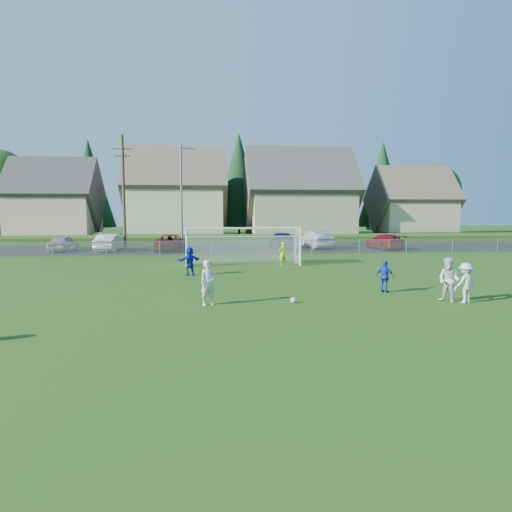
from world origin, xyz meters
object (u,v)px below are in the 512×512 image
object	(u,v)px
player_white_a	(208,283)
car_a	(63,243)
player_blue_a	(385,277)
player_blue_b	(190,261)
car_f	(316,240)
goalkeeper	(283,254)
car_c	(171,243)
soccer_goal	(243,240)
player_white_b	(449,280)
soccer_ball	(293,300)
player_white_c	(466,283)
car_b	(111,242)
car_e	(282,240)
car_g	(385,242)

from	to	relation	value
player_white_a	car_a	distance (m)	26.68
player_blue_a	player_blue_b	size ratio (longest dim) A/B	0.89
car_f	goalkeeper	bearing A→B (deg)	59.15
car_c	player_white_a	bearing A→B (deg)	100.15
car_c	soccer_goal	world-z (taller)	soccer_goal
player_white_a	player_white_b	distance (m)	9.46
soccer_ball	player_white_b	size ratio (longest dim) A/B	0.12
soccer_ball	soccer_goal	size ratio (longest dim) A/B	0.03
player_white_c	player_white_b	bearing A→B (deg)	-31.06
player_white_a	soccer_goal	xyz separation A→B (m)	(2.33, 12.59, 0.76)
car_c	player_white_c	bearing A→B (deg)	121.24
player_white_a	car_a	xyz separation A→B (m)	(-12.41, 23.62, -0.17)
player_blue_a	car_f	distance (m)	22.57
player_white_c	car_a	world-z (taller)	player_white_c
player_blue_a	car_f	xyz separation A→B (m)	(2.30, 22.45, 0.09)
soccer_ball	car_b	xyz separation A→B (m)	(-11.67, 23.40, 0.64)
player_white_b	car_e	xyz separation A→B (m)	(-2.69, 24.27, -0.07)
car_a	car_g	xyz separation A→B (m)	(28.57, -0.81, -0.01)
player_white_b	car_a	world-z (taller)	player_white_b
car_a	player_blue_b	bearing A→B (deg)	128.33
player_blue_b	car_c	size ratio (longest dim) A/B	0.31
car_b	car_c	world-z (taller)	car_b
soccer_ball	car_g	bearing A→B (deg)	60.58
player_white_b	car_c	bearing A→B (deg)	176.40
player_white_b	car_e	world-z (taller)	player_white_b
player_white_b	car_b	xyz separation A→B (m)	(-17.80, 23.90, -0.13)
car_b	car_f	xyz separation A→B (m)	(18.41, 0.82, 0.05)
player_white_c	player_blue_b	world-z (taller)	player_blue_b
car_g	car_a	bearing A→B (deg)	-8.37
player_white_b	car_a	bearing A→B (deg)	-169.39
goalkeeper	car_f	xyz separation A→B (m)	(5.15, 12.23, 0.04)
goalkeeper	car_a	size ratio (longest dim) A/B	0.37
player_blue_a	car_e	size ratio (longest dim) A/B	0.30
soccer_ball	car_f	world-z (taller)	car_f
car_f	soccer_goal	bearing A→B (deg)	48.51
player_blue_a	car_e	world-z (taller)	car_e
player_blue_b	car_g	bearing A→B (deg)	-170.79
car_a	player_white_c	bearing A→B (deg)	134.97
player_white_a	car_g	bearing A→B (deg)	25.70
soccer_ball	car_e	xyz separation A→B (m)	(3.44, 23.78, 0.71)
goalkeeper	soccer_goal	world-z (taller)	soccer_goal
player_white_b	car_g	bearing A→B (deg)	132.27
car_c	car_e	world-z (taller)	car_e
car_c	car_g	world-z (taller)	car_c
car_a	car_e	size ratio (longest dim) A/B	0.85
car_b	soccer_goal	bearing A→B (deg)	141.96
player_blue_a	player_blue_b	distance (m)	10.73
player_white_c	player_blue_a	size ratio (longest dim) A/B	1.12
player_blue_b	player_white_b	bearing A→B (deg)	109.47
player_white_b	goalkeeper	xyz separation A→B (m)	(-4.55, 12.49, -0.13)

